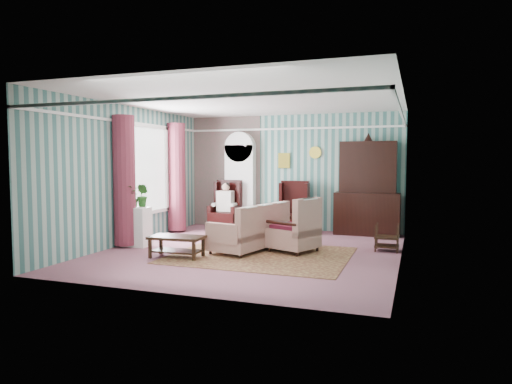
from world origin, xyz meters
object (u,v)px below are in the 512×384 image
(wingback_left, at_px, (225,205))
(nest_table, at_px, (387,237))
(bookcase, at_px, (240,185))
(wingback_right, at_px, (292,207))
(dresser_hutch, at_px, (367,185))
(seated_woman, at_px, (225,206))
(coffee_table, at_px, (177,247))
(floral_armchair, at_px, (294,227))
(round_side_table, at_px, (261,218))
(sofa, at_px, (250,223))
(plant_stand, at_px, (136,227))

(wingback_left, xyz_separation_m, nest_table, (4.07, -1.55, -0.35))
(bookcase, bearing_deg, wingback_right, -14.57)
(wingback_left, height_order, nest_table, wingback_left)
(dresser_hutch, distance_m, seated_woman, 3.56)
(seated_woman, relative_size, coffee_table, 1.21)
(wingback_right, height_order, floral_armchair, wingback_right)
(seated_woman, distance_m, round_side_table, 0.96)
(coffee_table, bearing_deg, sofa, 49.51)
(round_side_table, bearing_deg, coffee_table, -96.04)
(dresser_hutch, xyz_separation_m, wingback_left, (-3.50, -0.27, -0.55))
(round_side_table, distance_m, sofa, 2.51)
(dresser_hutch, xyz_separation_m, wingback_right, (-1.75, -0.27, -0.55))
(plant_stand, bearing_deg, wingback_left, 73.78)
(bookcase, distance_m, floral_armchair, 3.46)
(wingback_right, bearing_deg, wingback_left, 180.00)
(wingback_right, bearing_deg, dresser_hutch, 8.77)
(wingback_left, bearing_deg, bookcase, 57.34)
(wingback_left, bearing_deg, seated_woman, 0.00)
(coffee_table, bearing_deg, nest_table, 27.93)
(sofa, relative_size, coffee_table, 1.89)
(seated_woman, xyz_separation_m, nest_table, (4.07, -1.55, -0.32))
(wingback_left, relative_size, wingback_right, 1.00)
(wingback_left, xyz_separation_m, plant_stand, (-0.80, -2.75, -0.22))
(sofa, height_order, coffee_table, sofa)
(wingback_left, relative_size, nest_table, 2.31)
(dresser_hutch, relative_size, nest_table, 4.37)
(plant_stand, bearing_deg, floral_armchair, 8.92)
(wingback_left, xyz_separation_m, coffee_table, (0.52, -3.43, -0.43))
(bookcase, relative_size, wingback_right, 1.79)
(sofa, bearing_deg, round_side_table, 27.23)
(wingback_left, bearing_deg, plant_stand, -106.22)
(seated_woman, distance_m, floral_armchair, 3.28)
(coffee_table, bearing_deg, seated_woman, 98.64)
(wingback_left, height_order, plant_stand, wingback_left)
(floral_armchair, bearing_deg, wingback_left, 68.77)
(dresser_hutch, relative_size, coffee_table, 2.43)
(nest_table, bearing_deg, dresser_hutch, 107.39)
(seated_woman, height_order, coffee_table, seated_woman)
(plant_stand, relative_size, floral_armchair, 0.83)
(plant_stand, bearing_deg, seated_woman, 73.78)
(nest_table, distance_m, sofa, 2.68)
(bookcase, height_order, floral_armchair, bookcase)
(bookcase, xyz_separation_m, nest_table, (3.82, -1.94, -0.85))
(bookcase, distance_m, round_side_table, 1.07)
(wingback_left, distance_m, floral_armchair, 3.28)
(round_side_table, xyz_separation_m, nest_table, (3.17, -1.70, -0.03))
(nest_table, height_order, floral_armchair, floral_armchair)
(floral_armchair, bearing_deg, round_side_table, 53.86)
(sofa, bearing_deg, nest_table, -60.86)
(dresser_hutch, relative_size, plant_stand, 2.95)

